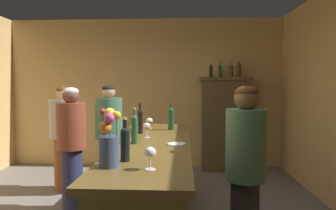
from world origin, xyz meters
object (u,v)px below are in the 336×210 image
object	(u,v)px
wine_bottle_chardonnay	(134,128)
wine_glass_rear	(150,153)
wine_bottle_riesling	(140,120)
bartender	(245,170)
wine_glass_mid	(147,127)
patron_redhead	(109,134)
display_bottle_midleft	(220,70)
display_bottle_midright	(239,70)
display_bottle_left	(211,70)
cheese_plate	(177,144)
patron_in_grey	(64,134)
display_cabinet	(225,122)
flower_arrangement	(109,142)
display_bottle_center	(231,70)
wine_bottle_malbec	(171,117)
wine_glass_front	(149,121)
wine_glass_spare	(133,128)
patron_tall	(72,143)
wine_bottle_syrah	(125,142)

from	to	relation	value
wine_bottle_chardonnay	wine_glass_rear	distance (m)	0.87
wine_bottle_riesling	bartender	bearing A→B (deg)	-41.64
wine_glass_mid	patron_redhead	xyz separation A→B (m)	(-0.70, 1.19, -0.28)
display_bottle_midleft	display_bottle_midright	world-z (taller)	display_bottle_midright
wine_bottle_chardonnay	patron_redhead	xyz separation A→B (m)	(-0.62, 1.51, -0.31)
wine_bottle_chardonnay	display_bottle_midleft	world-z (taller)	display_bottle_midleft
display_bottle_left	display_bottle_midright	world-z (taller)	display_bottle_midright
display_bottle_left	bartender	size ratio (longest dim) A/B	0.18
wine_glass_rear	patron_redhead	distance (m)	2.52
cheese_plate	display_bottle_midleft	distance (m)	2.95
bartender	display_bottle_left	bearing A→B (deg)	-103.16
display_bottle_left	patron_in_grey	distance (m)	2.71
display_cabinet	flower_arrangement	xyz separation A→B (m)	(-1.24, -3.48, 0.28)
display_bottle_left	display_bottle_center	size ratio (longest dim) A/B	0.86
cheese_plate	bartender	distance (m)	0.63
wine_bottle_malbec	wine_glass_front	world-z (taller)	wine_bottle_malbec
wine_glass_spare	display_bottle_midright	world-z (taller)	display_bottle_midright
cheese_plate	display_bottle_midleft	world-z (taller)	display_bottle_midleft
patron_redhead	bartender	distance (m)	2.39
wine_glass_front	wine_glass_mid	xyz separation A→B (m)	(0.05, -0.68, 0.02)
wine_glass_spare	patron_tall	bearing A→B (deg)	144.48
wine_bottle_malbec	patron_redhead	bearing A→B (deg)	145.67
patron_in_grey	display_cabinet	bearing A→B (deg)	63.07
flower_arrangement	display_bottle_midleft	world-z (taller)	display_bottle_midleft
display_bottle_center	patron_in_grey	xyz separation A→B (m)	(-2.61, -1.16, -1.00)
display_cabinet	display_bottle_midleft	size ratio (longest dim) A/B	5.83
wine_bottle_malbec	wine_glass_front	xyz separation A→B (m)	(-0.28, 0.12, -0.06)
wine_glass_spare	display_bottle_center	world-z (taller)	display_bottle_center
wine_bottle_chardonnay	wine_glass_mid	world-z (taller)	wine_bottle_chardonnay
display_cabinet	wine_bottle_riesling	world-z (taller)	display_cabinet
wine_glass_rear	bartender	size ratio (longest dim) A/B	0.10
wine_glass_mid	display_bottle_center	size ratio (longest dim) A/B	0.48
display_cabinet	patron_tall	world-z (taller)	display_cabinet
display_bottle_left	wine_bottle_riesling	bearing A→B (deg)	-114.80
display_bottle_center	display_bottle_midleft	bearing A→B (deg)	180.00
wine_glass_spare	wine_bottle_chardonnay	bearing A→B (deg)	-77.39
wine_bottle_malbec	wine_glass_mid	bearing A→B (deg)	-111.75
patron_redhead	display_bottle_midleft	bearing A→B (deg)	107.24
wine_bottle_malbec	flower_arrangement	size ratio (longest dim) A/B	0.85
display_bottle_left	display_bottle_midleft	distance (m)	0.17
wine_bottle_syrah	display_bottle_midright	size ratio (longest dim) A/B	1.06
display_bottle_midright	bartender	world-z (taller)	display_bottle_midright
cheese_plate	patron_redhead	xyz separation A→B (m)	(-1.01, 1.55, -0.17)
display_bottle_midleft	wine_glass_mid	bearing A→B (deg)	-113.60
display_bottle_midleft	flower_arrangement	bearing A→B (deg)	-108.27
display_bottle_midleft	patron_redhead	distance (m)	2.32
display_cabinet	wine_bottle_syrah	size ratio (longest dim) A/B	5.47
display_bottle_center	bartender	size ratio (longest dim) A/B	0.21
display_bottle_midleft	display_bottle_center	size ratio (longest dim) A/B	0.90
flower_arrangement	display_bottle_midright	world-z (taller)	display_bottle_midright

